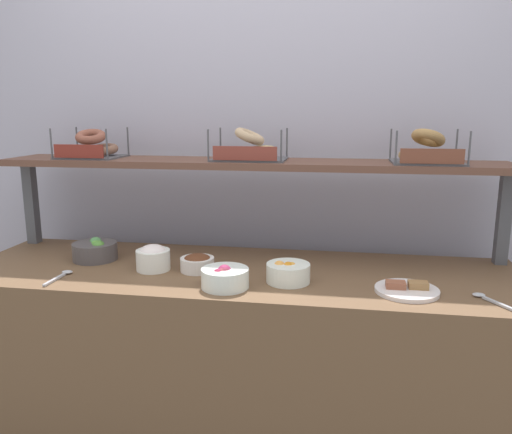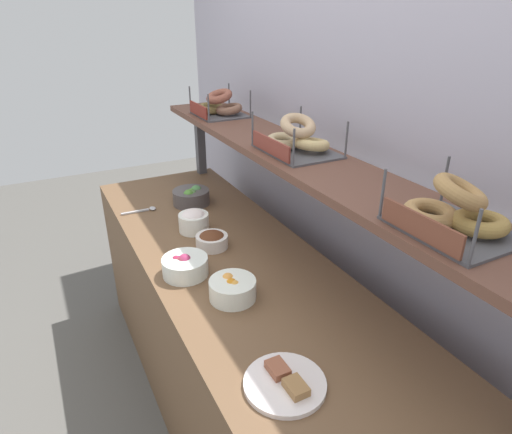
{
  "view_description": "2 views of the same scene",
  "coord_description": "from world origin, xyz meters",
  "views": [
    {
      "loc": [
        0.4,
        -1.95,
        1.49
      ],
      "look_at": [
        0.07,
        0.03,
        1.07
      ],
      "focal_mm": 35.18,
      "sensor_mm": 36.0,
      "label": 1
    },
    {
      "loc": [
        1.42,
        -0.64,
        1.79
      ],
      "look_at": [
        0.1,
        0.04,
        1.09
      ],
      "focal_mm": 30.84,
      "sensor_mm": 36.0,
      "label": 2
    }
  ],
  "objects": [
    {
      "name": "shelf_riser_left",
      "position": [
        -1.1,
        0.27,
        1.05
      ],
      "size": [
        0.05,
        0.05,
        0.4
      ],
      "primitive_type": "cube",
      "color": "#4C4C51",
      "rests_on": "deli_counter"
    },
    {
      "name": "deli_counter",
      "position": [
        0.0,
        0.0,
        0.42
      ],
      "size": [
        2.31,
        0.7,
        0.85
      ],
      "primitive_type": "cube",
      "color": "brown",
      "rests_on": "ground_plane"
    },
    {
      "name": "bowl_chocolate_spread",
      "position": [
        -0.16,
        -0.04,
        0.89
      ],
      "size": [
        0.14,
        0.14,
        0.07
      ],
      "color": "white",
      "rests_on": "deli_counter"
    },
    {
      "name": "serving_spoon_by_edge",
      "position": [
        -0.68,
        -0.2,
        0.86
      ],
      "size": [
        0.04,
        0.18,
        0.01
      ],
      "color": "#B7B7BC",
      "rests_on": "deli_counter"
    },
    {
      "name": "bagel_basket_plain",
      "position": [
        -0.0,
        0.27,
        1.33
      ],
      "size": [
        0.33,
        0.26,
        0.15
      ],
      "color": "#4C4C51",
      "rests_on": "upper_shelf"
    },
    {
      "name": "serving_plate_white",
      "position": [
        0.66,
        -0.16,
        0.86
      ],
      "size": [
        0.23,
        0.23,
        0.04
      ],
      "color": "white",
      "rests_on": "deli_counter"
    },
    {
      "name": "bowl_beet_salad",
      "position": [
        -0.01,
        -0.22,
        0.89
      ],
      "size": [
        0.18,
        0.18,
        0.09
      ],
      "color": "white",
      "rests_on": "deli_counter"
    },
    {
      "name": "bowl_fruit_salad",
      "position": [
        0.22,
        -0.12,
        0.89
      ],
      "size": [
        0.17,
        0.17,
        0.08
      ],
      "color": "white",
      "rests_on": "deli_counter"
    },
    {
      "name": "bagel_basket_everything",
      "position": [
        0.76,
        0.25,
        1.33
      ],
      "size": [
        0.29,
        0.26,
        0.15
      ],
      "color": "#4C4C51",
      "rests_on": "upper_shelf"
    },
    {
      "name": "upper_shelf",
      "position": [
        0.0,
        0.27,
        1.26
      ],
      "size": [
        2.27,
        0.32,
        0.03
      ],
      "primitive_type": "cube",
      "color": "brown",
      "rests_on": "shelf_riser_left"
    },
    {
      "name": "back_wall",
      "position": [
        0.0,
        0.55,
        1.2
      ],
      "size": [
        3.51,
        0.06,
        2.4
      ],
      "primitive_type": "cube",
      "color": "#B0AABD",
      "rests_on": "ground_plane"
    },
    {
      "name": "bagel_basket_cinnamon_raisin",
      "position": [
        -0.76,
        0.26,
        1.33
      ],
      "size": [
        0.28,
        0.25,
        0.14
      ],
      "color": "#4C4C51",
      "rests_on": "upper_shelf"
    },
    {
      "name": "ground_plane",
      "position": [
        0.0,
        0.0,
        0.0
      ],
      "size": [
        8.0,
        8.0,
        0.0
      ],
      "primitive_type": "plane",
      "color": "#595651"
    },
    {
      "name": "bowl_veggie_mix",
      "position": [
        -0.65,
        0.04,
        0.89
      ],
      "size": [
        0.19,
        0.19,
        0.09
      ],
      "color": "#4E4848",
      "rests_on": "deli_counter"
    },
    {
      "name": "bowl_cream_cheese",
      "position": [
        -0.35,
        -0.05,
        0.9
      ],
      "size": [
        0.14,
        0.14,
        0.11
      ],
      "color": "white",
      "rests_on": "deli_counter"
    }
  ]
}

